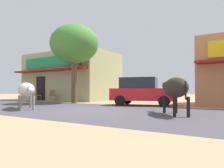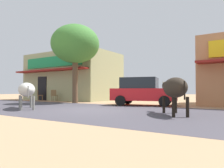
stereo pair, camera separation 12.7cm
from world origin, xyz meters
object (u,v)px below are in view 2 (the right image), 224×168
Objects in this scene: roadside_tree at (75,45)px; cafe_chair_by_doorway at (39,95)px; parked_hatchback_car at (143,91)px; cow_far_dark at (174,88)px; cow_near_brown at (26,90)px; cafe_chair_near_tree at (54,95)px.

roadside_tree is 6.24m from cafe_chair_by_doorway.
parked_hatchback_car is 4.41× the size of cafe_chair_by_doorway.
roadside_tree reaches higher than cow_far_dark.
cow_near_brown is at bearing -168.55° from cow_far_dark.
parked_hatchback_car is at bearing 127.84° from cow_far_dark.
cafe_chair_by_doorway is (-1.87, 0.03, 0.00)m from cafe_chair_near_tree.
parked_hatchback_car is 1.69× the size of cow_far_dark.
cow_near_brown is 7.15m from cafe_chair_near_tree.
cafe_chair_by_doorway is (-9.97, 0.50, -0.33)m from parked_hatchback_car.
cafe_chair_near_tree is at bearing 158.76° from cow_far_dark.
roadside_tree is 4.87m from cafe_chair_near_tree.
cafe_chair_by_doorway is at bearing 169.16° from roadside_tree.
cow_far_dark is at bearing -52.16° from parked_hatchback_car.
cafe_chair_near_tree is (-11.07, 4.30, -0.46)m from cow_far_dark.
roadside_tree reaches higher than cafe_chair_near_tree.
parked_hatchback_car is 1.53× the size of cow_near_brown.
cow_far_dark is 2.61× the size of cafe_chair_by_doorway.
parked_hatchback_car reaches higher than cow_far_dark.
roadside_tree is at bearing -10.84° from cafe_chair_by_doorway.
cow_far_dark is (7.94, -3.37, -3.14)m from roadside_tree.
roadside_tree is 5.84m from cow_near_brown.
cow_far_dark is 2.61× the size of cafe_chair_near_tree.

